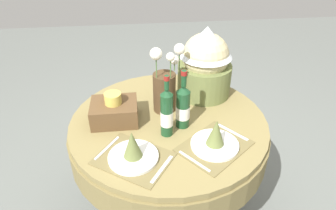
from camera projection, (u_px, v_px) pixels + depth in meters
ground at (168, 206)px, 2.12m from camera, size 8.00×8.00×0.00m
dining_table at (169, 137)px, 1.78m from camera, size 1.13×1.13×0.75m
place_setting_left at (133, 151)px, 1.41m from camera, size 0.43×0.41×0.16m
place_setting_right at (215, 139)px, 1.49m from camera, size 0.43×0.42×0.16m
flower_vase at (165, 86)px, 1.71m from camera, size 0.20×0.15×0.40m
wine_bottle_left at (183, 106)px, 1.59m from camera, size 0.08×0.08×0.33m
wine_bottle_centre at (167, 113)px, 1.53m from camera, size 0.07×0.07×0.35m
gift_tub_back_right at (205, 61)px, 1.82m from camera, size 0.33×0.33×0.44m
woven_basket_side_left at (114, 111)px, 1.66m from camera, size 0.25×0.20×0.17m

